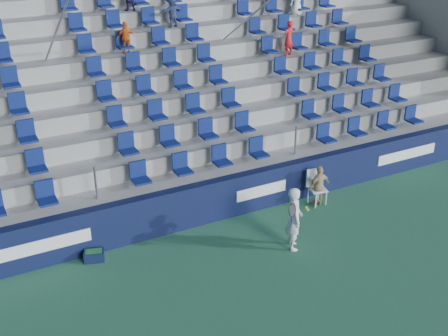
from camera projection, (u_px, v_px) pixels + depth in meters
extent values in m
plane|color=#2C6645|center=(272.00, 281.00, 13.07)|extent=(70.00, 70.00, 0.00)
cube|color=#0F1538|center=(212.00, 201.00, 15.34)|extent=(24.00, 0.30, 1.20)
cube|color=white|center=(23.00, 251.00, 13.10)|extent=(3.20, 0.02, 0.34)
cube|color=white|center=(262.00, 191.00, 15.83)|extent=(1.60, 0.02, 0.34)
cube|color=white|center=(407.00, 154.00, 18.14)|extent=(2.40, 0.02, 0.34)
cube|color=gray|center=(202.00, 192.00, 15.80)|extent=(24.00, 0.85, 1.20)
cube|color=gray|center=(190.00, 173.00, 16.37)|extent=(24.00, 0.85, 1.70)
cube|color=gray|center=(178.00, 154.00, 16.94)|extent=(24.00, 0.85, 2.20)
cube|color=gray|center=(167.00, 137.00, 17.52)|extent=(24.00, 0.85, 2.70)
cube|color=gray|center=(156.00, 121.00, 18.09)|extent=(24.00, 0.85, 3.20)
cube|color=gray|center=(146.00, 106.00, 18.67)|extent=(24.00, 0.85, 3.70)
cube|color=gray|center=(137.00, 92.00, 19.24)|extent=(24.00, 0.85, 4.20)
cube|color=gray|center=(129.00, 79.00, 19.81)|extent=(24.00, 0.85, 4.70)
cube|color=gray|center=(120.00, 67.00, 20.39)|extent=(24.00, 0.85, 5.20)
cube|color=gray|center=(114.00, 49.00, 20.71)|extent=(24.00, 0.50, 6.20)
cube|color=gray|center=(429.00, 50.00, 22.65)|extent=(0.30, 7.65, 5.20)
cube|color=#0E1B54|center=(202.00, 162.00, 15.39)|extent=(16.05, 0.50, 0.70)
cube|color=#0E1B54|center=(189.00, 135.00, 15.86)|extent=(16.05, 0.50, 0.70)
cube|color=#0E1B54|center=(176.00, 109.00, 16.32)|extent=(16.05, 0.50, 0.70)
cube|color=#0E1B54|center=(164.00, 85.00, 16.79)|extent=(16.05, 0.50, 0.70)
cube|color=#0E1B54|center=(153.00, 62.00, 17.26)|extent=(16.05, 0.50, 0.70)
cube|color=#0E1B54|center=(142.00, 40.00, 17.73)|extent=(16.05, 0.50, 0.70)
cube|color=#0E1B54|center=(132.00, 20.00, 18.19)|extent=(16.05, 0.50, 0.70)
cube|color=#0E1B54|center=(123.00, 0.00, 18.66)|extent=(16.05, 0.50, 0.70)
cylinder|color=gray|center=(51.00, 47.00, 15.66)|extent=(0.06, 7.68, 4.55)
cylinder|color=gray|center=(238.00, 27.00, 18.18)|extent=(0.06, 7.68, 4.55)
imported|color=#3A4981|center=(173.00, 12.00, 18.68)|extent=(0.96, 0.54, 0.99)
imported|color=#DF591A|center=(126.00, 38.00, 17.40)|extent=(0.61, 0.33, 0.99)
imported|color=red|center=(289.00, 38.00, 19.20)|extent=(0.49, 0.39, 1.18)
imported|color=white|center=(294.00, 218.00, 14.00)|extent=(0.62, 0.73, 1.69)
cylinder|color=navy|center=(292.00, 221.00, 13.65)|extent=(0.03, 0.03, 0.28)
torus|color=black|center=(292.00, 210.00, 13.52)|extent=(0.30, 0.17, 0.28)
plane|color=#262626|center=(292.00, 210.00, 13.52)|extent=(0.30, 0.16, 0.29)
sphere|color=gold|center=(308.00, 210.00, 13.83)|extent=(0.07, 0.07, 0.07)
sphere|color=gold|center=(306.00, 208.00, 13.86)|extent=(0.07, 0.07, 0.07)
cube|color=white|center=(318.00, 189.00, 16.22)|extent=(0.54, 0.54, 0.04)
cube|color=white|center=(314.00, 177.00, 16.28)|extent=(0.46, 0.14, 0.57)
cylinder|color=white|center=(316.00, 201.00, 16.10)|extent=(0.04, 0.04, 0.46)
cylinder|color=white|center=(326.00, 198.00, 16.26)|extent=(0.04, 0.04, 0.46)
cylinder|color=white|center=(308.00, 196.00, 16.40)|extent=(0.04, 0.04, 0.46)
cylinder|color=white|center=(318.00, 193.00, 16.56)|extent=(0.04, 0.04, 0.46)
imported|color=tan|center=(319.00, 186.00, 16.13)|extent=(0.74, 0.34, 1.23)
cube|color=#0E1834|center=(94.00, 256.00, 13.77)|extent=(0.56, 0.45, 0.26)
cube|color=#1E662D|center=(94.00, 254.00, 13.75)|extent=(0.45, 0.34, 0.16)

